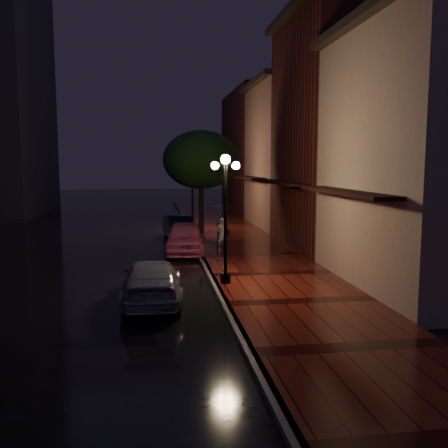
{
  "coord_description": "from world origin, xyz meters",
  "views": [
    {
      "loc": [
        -2.03,
        -21.34,
        4.19
      ],
      "look_at": [
        1.17,
        1.1,
        1.4
      ],
      "focal_mm": 40.0,
      "sensor_mm": 36.0,
      "label": 1
    }
  ],
  "objects_px": {
    "street_tree": "(201,162)",
    "silver_car": "(152,281)",
    "pink_car": "(185,238)",
    "streetlamp_near": "(225,211)",
    "navy_car": "(180,227)",
    "parking_meter": "(218,232)",
    "woman_with_umbrella": "(222,220)",
    "streetlamp_far": "(192,189)"
  },
  "relations": [
    {
      "from": "street_tree",
      "to": "parking_meter",
      "type": "distance_m",
      "value": 5.24
    },
    {
      "from": "streetlamp_near",
      "to": "silver_car",
      "type": "bearing_deg",
      "value": -149.38
    },
    {
      "from": "silver_car",
      "to": "woman_with_umbrella",
      "type": "relative_size",
      "value": 2.01
    },
    {
      "from": "streetlamp_near",
      "to": "street_tree",
      "type": "distance_m",
      "value": 11.12
    },
    {
      "from": "streetlamp_near",
      "to": "silver_car",
      "type": "distance_m",
      "value": 3.47
    },
    {
      "from": "street_tree",
      "to": "navy_car",
      "type": "relative_size",
      "value": 1.49
    },
    {
      "from": "pink_car",
      "to": "navy_car",
      "type": "distance_m",
      "value": 4.59
    },
    {
      "from": "streetlamp_near",
      "to": "streetlamp_far",
      "type": "relative_size",
      "value": 1.0
    },
    {
      "from": "pink_car",
      "to": "streetlamp_near",
      "type": "bearing_deg",
      "value": -77.44
    },
    {
      "from": "streetlamp_near",
      "to": "woman_with_umbrella",
      "type": "height_order",
      "value": "streetlamp_near"
    },
    {
      "from": "pink_car",
      "to": "silver_car",
      "type": "relative_size",
      "value": 0.99
    },
    {
      "from": "silver_car",
      "to": "streetlamp_far",
      "type": "bearing_deg",
      "value": -98.38
    },
    {
      "from": "streetlamp_near",
      "to": "streetlamp_far",
      "type": "xyz_separation_m",
      "value": [
        0.0,
        14.0,
        0.0
      ]
    },
    {
      "from": "streetlamp_far",
      "to": "parking_meter",
      "type": "height_order",
      "value": "streetlamp_far"
    },
    {
      "from": "streetlamp_far",
      "to": "navy_car",
      "type": "xyz_separation_m",
      "value": [
        -0.95,
        -2.81,
        -1.96
      ]
    },
    {
      "from": "pink_car",
      "to": "parking_meter",
      "type": "xyz_separation_m",
      "value": [
        1.6,
        0.38,
        0.17
      ]
    },
    {
      "from": "woman_with_umbrella",
      "to": "streetlamp_far",
      "type": "bearing_deg",
      "value": -72.75
    },
    {
      "from": "street_tree",
      "to": "silver_car",
      "type": "relative_size",
      "value": 1.33
    },
    {
      "from": "pink_car",
      "to": "woman_with_umbrella",
      "type": "bearing_deg",
      "value": -16.15
    },
    {
      "from": "navy_car",
      "to": "pink_car",
      "type": "bearing_deg",
      "value": -96.82
    },
    {
      "from": "streetlamp_far",
      "to": "street_tree",
      "type": "distance_m",
      "value": 3.44
    },
    {
      "from": "streetlamp_far",
      "to": "woman_with_umbrella",
      "type": "relative_size",
      "value": 1.98
    },
    {
      "from": "pink_car",
      "to": "parking_meter",
      "type": "bearing_deg",
      "value": 17.74
    },
    {
      "from": "streetlamp_near",
      "to": "pink_car",
      "type": "distance_m",
      "value": 6.93
    },
    {
      "from": "streetlamp_near",
      "to": "navy_car",
      "type": "xyz_separation_m",
      "value": [
        -0.95,
        11.19,
        -1.96
      ]
    },
    {
      "from": "navy_car",
      "to": "street_tree",
      "type": "bearing_deg",
      "value": -16.3
    },
    {
      "from": "silver_car",
      "to": "parking_meter",
      "type": "distance_m",
      "value": 9.0
    },
    {
      "from": "silver_car",
      "to": "navy_car",
      "type": "bearing_deg",
      "value": -96.15
    },
    {
      "from": "street_tree",
      "to": "pink_car",
      "type": "relative_size",
      "value": 1.34
    },
    {
      "from": "woman_with_umbrella",
      "to": "parking_meter",
      "type": "relative_size",
      "value": 1.76
    },
    {
      "from": "streetlamp_near",
      "to": "woman_with_umbrella",
      "type": "bearing_deg",
      "value": 83.07
    },
    {
      "from": "streetlamp_far",
      "to": "parking_meter",
      "type": "relative_size",
      "value": 3.48
    },
    {
      "from": "streetlamp_far",
      "to": "street_tree",
      "type": "relative_size",
      "value": 0.74
    },
    {
      "from": "street_tree",
      "to": "woman_with_umbrella",
      "type": "bearing_deg",
      "value": -84.68
    },
    {
      "from": "streetlamp_far",
      "to": "silver_car",
      "type": "height_order",
      "value": "streetlamp_far"
    },
    {
      "from": "streetlamp_near",
      "to": "parking_meter",
      "type": "bearing_deg",
      "value": 84.68
    },
    {
      "from": "pink_car",
      "to": "street_tree",
      "type": "bearing_deg",
      "value": 78.98
    },
    {
      "from": "woman_with_umbrella",
      "to": "street_tree",
      "type": "bearing_deg",
      "value": -72.6
    },
    {
      "from": "pink_car",
      "to": "navy_car",
      "type": "xyz_separation_m",
      "value": [
        -0.0,
        4.59,
        -0.09
      ]
    },
    {
      "from": "streetlamp_near",
      "to": "parking_meter",
      "type": "xyz_separation_m",
      "value": [
        0.65,
        6.98,
        -1.7
      ]
    },
    {
      "from": "street_tree",
      "to": "woman_with_umbrella",
      "type": "distance_m",
      "value": 5.7
    },
    {
      "from": "navy_car",
      "to": "parking_meter",
      "type": "relative_size",
      "value": 3.14
    }
  ]
}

